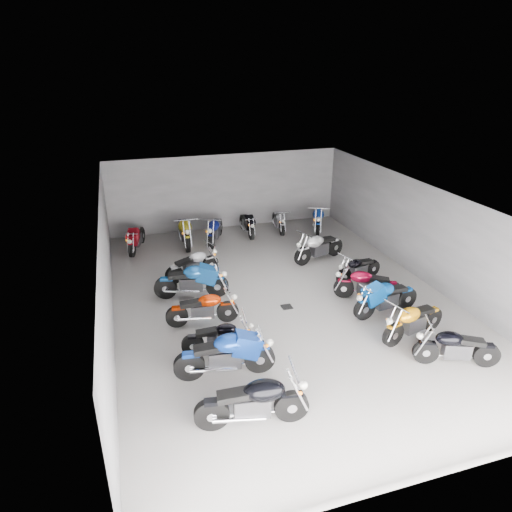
% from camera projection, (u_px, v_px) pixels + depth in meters
% --- Properties ---
extents(ground, '(14.00, 14.00, 0.00)m').
position_uv_depth(ground, '(281.00, 299.00, 14.16)').
color(ground, gray).
rests_on(ground, ground).
extents(wall_back, '(10.00, 0.10, 3.20)m').
position_uv_depth(wall_back, '(226.00, 192.00, 19.66)').
color(wall_back, gray).
rests_on(wall_back, ground).
extents(wall_left, '(0.10, 14.00, 3.20)m').
position_uv_depth(wall_left, '(106.00, 273.00, 12.17)').
color(wall_left, gray).
rests_on(wall_left, ground).
extents(wall_right, '(0.10, 14.00, 3.20)m').
position_uv_depth(wall_right, '(426.00, 234.00, 14.87)').
color(wall_right, gray).
rests_on(wall_right, ground).
extents(ceiling, '(10.00, 14.00, 0.04)m').
position_uv_depth(ceiling, '(284.00, 199.00, 12.88)').
color(ceiling, black).
rests_on(ceiling, wall_back).
extents(drain_grate, '(0.32, 0.32, 0.01)m').
position_uv_depth(drain_grate, '(287.00, 307.00, 13.72)').
color(drain_grate, black).
rests_on(drain_grate, ground).
extents(motorcycle_left_a, '(2.34, 0.58, 1.03)m').
position_uv_depth(motorcycle_left_a, '(254.00, 402.00, 9.11)').
color(motorcycle_left_a, black).
rests_on(motorcycle_left_a, ground).
extents(motorcycle_left_b, '(2.38, 0.55, 1.05)m').
position_uv_depth(motorcycle_left_b, '(226.00, 355.00, 10.55)').
color(motorcycle_left_b, black).
rests_on(motorcycle_left_b, ground).
extents(motorcycle_left_c, '(1.86, 0.44, 0.82)m').
position_uv_depth(motorcycle_left_c, '(219.00, 337.00, 11.45)').
color(motorcycle_left_c, black).
rests_on(motorcycle_left_c, ground).
extents(motorcycle_left_d, '(2.05, 0.45, 0.90)m').
position_uv_depth(motorcycle_left_d, '(203.00, 308.00, 12.67)').
color(motorcycle_left_d, black).
rests_on(motorcycle_left_d, ground).
extents(motorcycle_left_e, '(2.28, 0.69, 1.01)m').
position_uv_depth(motorcycle_left_e, '(192.00, 281.00, 14.07)').
color(motorcycle_left_e, black).
rests_on(motorcycle_left_e, ground).
extents(motorcycle_left_f, '(1.94, 0.81, 0.89)m').
position_uv_depth(motorcycle_left_f, '(193.00, 265.00, 15.38)').
color(motorcycle_left_f, black).
rests_on(motorcycle_left_f, ground).
extents(motorcycle_right_a, '(1.95, 0.91, 0.90)m').
position_uv_depth(motorcycle_right_a, '(456.00, 347.00, 10.96)').
color(motorcycle_right_a, black).
rests_on(motorcycle_right_a, ground).
extents(motorcycle_right_b, '(2.12, 0.69, 0.95)m').
position_uv_depth(motorcycle_right_b, '(413.00, 321.00, 12.02)').
color(motorcycle_right_b, black).
rests_on(motorcycle_right_b, ground).
extents(motorcycle_right_c, '(2.19, 0.52, 0.96)m').
position_uv_depth(motorcycle_right_c, '(386.00, 298.00, 13.16)').
color(motorcycle_right_c, black).
rests_on(motorcycle_right_c, ground).
extents(motorcycle_right_d, '(1.94, 1.00, 0.92)m').
position_uv_depth(motorcycle_right_d, '(367.00, 284.00, 14.00)').
color(motorcycle_right_d, black).
rests_on(motorcycle_right_d, ground).
extents(motorcycle_right_e, '(1.82, 0.58, 0.81)m').
position_uv_depth(motorcycle_right_e, '(358.00, 268.00, 15.20)').
color(motorcycle_right_e, black).
rests_on(motorcycle_right_e, ground).
extents(motorcycle_right_f, '(2.18, 0.80, 0.98)m').
position_uv_depth(motorcycle_right_f, '(319.00, 247.00, 16.69)').
color(motorcycle_right_f, black).
rests_on(motorcycle_right_f, ground).
extents(motorcycle_back_a, '(0.76, 2.01, 0.91)m').
position_uv_depth(motorcycle_back_a, '(136.00, 238.00, 17.63)').
color(motorcycle_back_a, black).
rests_on(motorcycle_back_a, ground).
extents(motorcycle_back_b, '(0.49, 2.40, 1.05)m').
position_uv_depth(motorcycle_back_b, '(185.00, 231.00, 18.12)').
color(motorcycle_back_b, black).
rests_on(motorcycle_back_b, ground).
extents(motorcycle_back_c, '(1.03, 2.08, 0.97)m').
position_uv_depth(motorcycle_back_c, '(215.00, 230.00, 18.38)').
color(motorcycle_back_c, black).
rests_on(motorcycle_back_c, ground).
extents(motorcycle_back_d, '(0.38, 1.96, 0.86)m').
position_uv_depth(motorcycle_back_d, '(247.00, 224.00, 19.23)').
color(motorcycle_back_d, black).
rests_on(motorcycle_back_d, ground).
extents(motorcycle_back_e, '(0.42, 1.87, 0.82)m').
position_uv_depth(motorcycle_back_e, '(279.00, 221.00, 19.65)').
color(motorcycle_back_e, black).
rests_on(motorcycle_back_e, ground).
extents(motorcycle_back_f, '(1.10, 2.18, 1.02)m').
position_uv_depth(motorcycle_back_f, '(318.00, 219.00, 19.57)').
color(motorcycle_back_f, black).
rests_on(motorcycle_back_f, ground).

